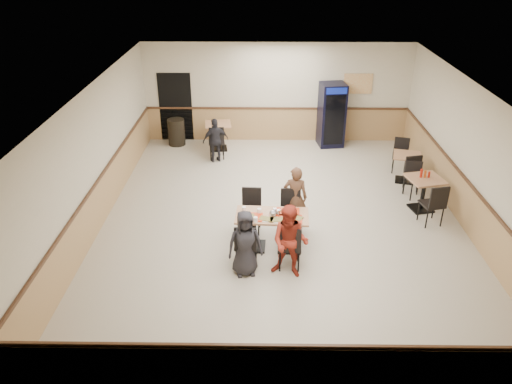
{
  "coord_description": "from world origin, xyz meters",
  "views": [
    {
      "loc": [
        -0.45,
        -9.74,
        5.7
      ],
      "look_at": [
        -0.57,
        -0.5,
        0.96
      ],
      "focal_mm": 35.0,
      "sensor_mm": 36.0,
      "label": 1
    }
  ],
  "objects_px": {
    "diner_woman_left": "(245,243)",
    "lone_diner": "(216,140)",
    "side_table_near": "(424,189)",
    "trash_bin": "(176,132)",
    "side_table_far": "(406,164)",
    "diner_woman_right": "(290,242)",
    "back_table": "(218,132)",
    "diner_man_opposite": "(295,198)",
    "main_table": "(272,226)",
    "pepsi_cooler": "(332,115)"
  },
  "relations": [
    {
      "from": "trash_bin",
      "to": "diner_woman_left",
      "type": "bearing_deg",
      "value": -70.58
    },
    {
      "from": "pepsi_cooler",
      "to": "side_table_far",
      "type": "bearing_deg",
      "value": -64.82
    },
    {
      "from": "main_table",
      "to": "diner_woman_left",
      "type": "distance_m",
      "value": 1.01
    },
    {
      "from": "diner_woman_left",
      "to": "diner_man_opposite",
      "type": "relative_size",
      "value": 0.92
    },
    {
      "from": "side_table_near",
      "to": "pepsi_cooler",
      "type": "height_order",
      "value": "pepsi_cooler"
    },
    {
      "from": "side_table_far",
      "to": "back_table",
      "type": "height_order",
      "value": "back_table"
    },
    {
      "from": "diner_man_opposite",
      "to": "back_table",
      "type": "bearing_deg",
      "value": -58.39
    },
    {
      "from": "diner_woman_left",
      "to": "main_table",
      "type": "bearing_deg",
      "value": 48.41
    },
    {
      "from": "back_table",
      "to": "pepsi_cooler",
      "type": "bearing_deg",
      "value": 6.64
    },
    {
      "from": "lone_diner",
      "to": "side_table_far",
      "type": "relative_size",
      "value": 1.5
    },
    {
      "from": "diner_woman_right",
      "to": "diner_man_opposite",
      "type": "height_order",
      "value": "diner_woman_right"
    },
    {
      "from": "side_table_near",
      "to": "side_table_far",
      "type": "relative_size",
      "value": 1.07
    },
    {
      "from": "pepsi_cooler",
      "to": "diner_woman_left",
      "type": "bearing_deg",
      "value": -117.63
    },
    {
      "from": "diner_woman_right",
      "to": "lone_diner",
      "type": "bearing_deg",
      "value": 126.41
    },
    {
      "from": "back_table",
      "to": "trash_bin",
      "type": "xyz_separation_m",
      "value": [
        -1.31,
        0.35,
        -0.13
      ]
    },
    {
      "from": "diner_woman_left",
      "to": "lone_diner",
      "type": "relative_size",
      "value": 1.05
    },
    {
      "from": "diner_woman_left",
      "to": "pepsi_cooler",
      "type": "height_order",
      "value": "pepsi_cooler"
    },
    {
      "from": "side_table_far",
      "to": "trash_bin",
      "type": "xyz_separation_m",
      "value": [
        -6.33,
        2.49,
        -0.09
      ]
    },
    {
      "from": "trash_bin",
      "to": "main_table",
      "type": "bearing_deg",
      "value": -63.65
    },
    {
      "from": "diner_woman_right",
      "to": "trash_bin",
      "type": "bearing_deg",
      "value": 132.98
    },
    {
      "from": "diner_woman_left",
      "to": "side_table_near",
      "type": "height_order",
      "value": "diner_woman_left"
    },
    {
      "from": "diner_woman_left",
      "to": "lone_diner",
      "type": "height_order",
      "value": "diner_woman_left"
    },
    {
      "from": "side_table_far",
      "to": "back_table",
      "type": "relative_size",
      "value": 1.01
    },
    {
      "from": "diner_man_opposite",
      "to": "pepsi_cooler",
      "type": "distance_m",
      "value": 5.07
    },
    {
      "from": "lone_diner",
      "to": "diner_woman_left",
      "type": "bearing_deg",
      "value": 80.32
    },
    {
      "from": "diner_woman_right",
      "to": "side_table_near",
      "type": "height_order",
      "value": "diner_woman_right"
    },
    {
      "from": "main_table",
      "to": "back_table",
      "type": "relative_size",
      "value": 1.79
    },
    {
      "from": "main_table",
      "to": "pepsi_cooler",
      "type": "relative_size",
      "value": 0.78
    },
    {
      "from": "lone_diner",
      "to": "side_table_near",
      "type": "distance_m",
      "value": 5.74
    },
    {
      "from": "diner_woman_right",
      "to": "back_table",
      "type": "bearing_deg",
      "value": 123.82
    },
    {
      "from": "main_table",
      "to": "diner_woman_right",
      "type": "xyz_separation_m",
      "value": [
        0.32,
        -0.9,
        0.21
      ]
    },
    {
      "from": "main_table",
      "to": "diner_woman_right",
      "type": "bearing_deg",
      "value": -67.62
    },
    {
      "from": "back_table",
      "to": "main_table",
      "type": "bearing_deg",
      "value": -74.25
    },
    {
      "from": "side_table_near",
      "to": "trash_bin",
      "type": "xyz_separation_m",
      "value": [
        -6.34,
        4.01,
        -0.13
      ]
    },
    {
      "from": "diner_man_opposite",
      "to": "side_table_near",
      "type": "relative_size",
      "value": 1.59
    },
    {
      "from": "pepsi_cooler",
      "to": "diner_woman_right",
      "type": "bearing_deg",
      "value": -110.95
    },
    {
      "from": "diner_woman_left",
      "to": "side_table_near",
      "type": "distance_m",
      "value": 4.77
    },
    {
      "from": "diner_woman_left",
      "to": "side_table_far",
      "type": "height_order",
      "value": "diner_woman_left"
    },
    {
      "from": "diner_woman_left",
      "to": "lone_diner",
      "type": "distance_m",
      "value": 5.38
    },
    {
      "from": "diner_man_opposite",
      "to": "diner_woman_left",
      "type": "bearing_deg",
      "value": 66.57
    },
    {
      "from": "main_table",
      "to": "trash_bin",
      "type": "height_order",
      "value": "trash_bin"
    },
    {
      "from": "back_table",
      "to": "trash_bin",
      "type": "distance_m",
      "value": 1.36
    },
    {
      "from": "main_table",
      "to": "side_table_near",
      "type": "relative_size",
      "value": 1.65
    },
    {
      "from": "diner_woman_right",
      "to": "back_table",
      "type": "relative_size",
      "value": 1.75
    },
    {
      "from": "lone_diner",
      "to": "back_table",
      "type": "xyz_separation_m",
      "value": [
        0.0,
        0.91,
        -0.1
      ]
    },
    {
      "from": "side_table_far",
      "to": "back_table",
      "type": "distance_m",
      "value": 5.46
    },
    {
      "from": "lone_diner",
      "to": "trash_bin",
      "type": "relative_size",
      "value": 1.56
    },
    {
      "from": "diner_woman_right",
      "to": "side_table_near",
      "type": "relative_size",
      "value": 1.61
    },
    {
      "from": "diner_man_opposite",
      "to": "pepsi_cooler",
      "type": "xyz_separation_m",
      "value": [
        1.36,
        4.88,
        0.24
      ]
    },
    {
      "from": "diner_woman_right",
      "to": "diner_man_opposite",
      "type": "distance_m",
      "value": 1.76
    }
  ]
}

